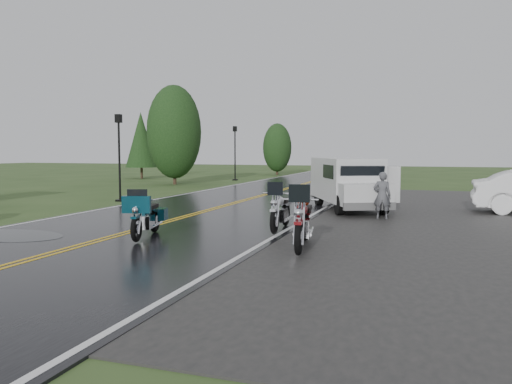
% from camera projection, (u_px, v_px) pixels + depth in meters
% --- Properties ---
extents(ground, '(120.00, 120.00, 0.00)m').
position_uv_depth(ground, '(131.00, 233.00, 13.08)').
color(ground, '#2D471E').
rests_on(ground, ground).
extents(road, '(8.00, 100.00, 0.04)m').
position_uv_depth(road, '(254.00, 198.00, 22.52)').
color(road, black).
rests_on(road, ground).
extents(motorcycle_red, '(1.21, 2.48, 1.40)m').
position_uv_depth(motorcycle_red, '(299.00, 224.00, 9.97)').
color(motorcycle_red, '#5C0A0E').
rests_on(motorcycle_red, ground).
extents(motorcycle_teal, '(1.24, 2.19, 1.22)m').
position_uv_depth(motorcycle_teal, '(136.00, 218.00, 11.42)').
color(motorcycle_teal, '#052F3C').
rests_on(motorcycle_teal, ground).
extents(motorcycle_silver, '(0.98, 2.25, 1.30)m').
position_uv_depth(motorcycle_silver, '(274.00, 211.00, 12.50)').
color(motorcycle_silver, '#B9BAC1').
rests_on(motorcycle_silver, ground).
extents(van_white, '(3.72, 5.21, 1.92)m').
position_uv_depth(van_white, '(340.00, 187.00, 16.44)').
color(van_white, silver).
rests_on(van_white, ground).
extents(person_at_van, '(0.56, 0.38, 1.48)m').
position_uv_depth(person_at_van, '(382.00, 196.00, 15.51)').
color(person_at_van, '#505156').
rests_on(person_at_van, ground).
extents(lamp_post_near_left, '(0.32, 0.32, 3.73)m').
position_uv_depth(lamp_post_near_left, '(119.00, 158.00, 21.08)').
color(lamp_post_near_left, black).
rests_on(lamp_post_near_left, ground).
extents(lamp_post_far_left, '(0.34, 0.34, 3.95)m').
position_uv_depth(lamp_post_far_left, '(235.00, 153.00, 35.95)').
color(lamp_post_far_left, black).
rests_on(lamp_post_far_left, ground).
extents(tree_left_mid, '(3.45, 3.45, 5.38)m').
position_uv_depth(tree_left_mid, '(174.00, 142.00, 31.66)').
color(tree_left_mid, '#1E3D19').
rests_on(tree_left_mid, ground).
extents(tree_left_far, '(2.54, 2.54, 3.90)m').
position_uv_depth(tree_left_far, '(277.00, 153.00, 44.26)').
color(tree_left_far, '#1E3D19').
rests_on(tree_left_far, ground).
extents(pine_left_far, '(2.39, 2.39, 4.99)m').
position_uv_depth(pine_left_far, '(141.00, 146.00, 38.35)').
color(pine_left_far, '#1E3D19').
rests_on(pine_left_far, ground).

